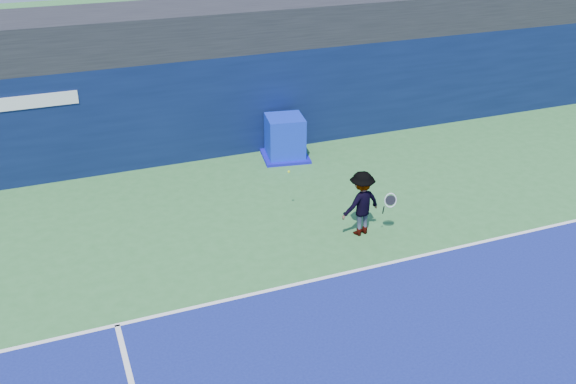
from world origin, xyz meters
name	(u,v)px	position (x,y,z in m)	size (l,w,h in m)	color
ground	(433,360)	(0.00, 0.00, 0.00)	(80.00, 80.00, 0.00)	#337136
baseline	(355,271)	(0.00, 3.00, 0.01)	(24.00, 0.10, 0.01)	white
stadium_band	(232,24)	(0.00, 11.50, 3.60)	(36.00, 3.00, 1.20)	black
back_wall_assembly	(244,101)	(0.00, 10.50, 1.50)	(36.00, 1.03, 3.00)	#0A153A
equipment_cart	(285,139)	(0.85, 9.30, 0.58)	(1.53, 1.53, 1.27)	#0E26C7
tennis_player	(361,203)	(0.85, 4.42, 0.79)	(1.30, 0.79, 1.58)	silver
tennis_ball	(289,172)	(-0.34, 6.00, 1.12)	(0.06, 0.06, 0.06)	#BFDC18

